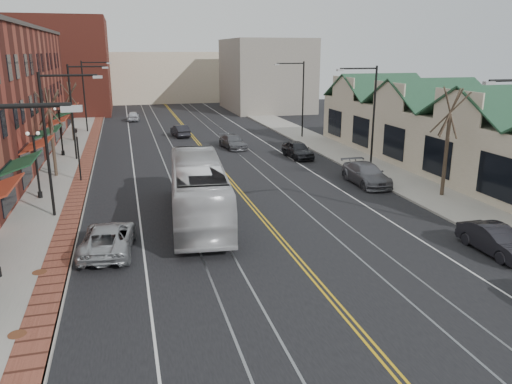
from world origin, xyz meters
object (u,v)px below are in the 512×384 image
transit_bus (198,190)px  parked_car_d (298,150)px  parked_car_b (495,240)px  parked_suv (108,238)px  parked_car_c (366,174)px

transit_bus → parked_car_d: size_ratio=2.80×
transit_bus → parked_car_b: size_ratio=3.00×
parked_car_d → transit_bus: bearing=-130.3°
transit_bus → parked_suv: bearing=42.9°
parked_suv → parked_car_c: parked_car_c is taller
parked_car_b → parked_car_d: (-1.71, 23.02, 0.07)m
parked_suv → parked_car_d: 24.15m
parked_car_d → parked_suv: bearing=-134.2°
parked_suv → parked_car_b: size_ratio=1.23×
parked_suv → parked_car_b: 18.24m
parked_car_b → parked_car_c: size_ratio=0.79×
transit_bus → parked_car_c: bearing=-154.9°
parked_car_c → parked_car_d: parked_car_c is taller
parked_car_d → parked_car_b: bearing=-88.8°
parked_suv → parked_car_b: (17.60, -4.82, -0.02)m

